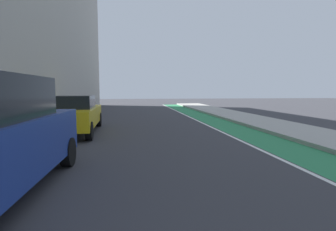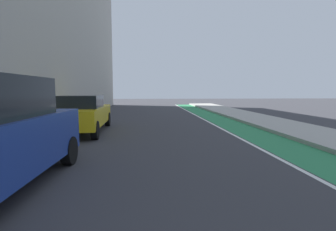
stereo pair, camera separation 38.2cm
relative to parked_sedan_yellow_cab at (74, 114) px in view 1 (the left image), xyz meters
The scene contains 5 objects.
ground_plane 3.70m from the parked_sedan_yellow_cab, 21.93° to the right, with size 86.27×86.27×0.00m, color #38383D.
bike_lane_paint 7.04m from the parked_sedan_yellow_cab, ahead, with size 1.60×39.21×0.00m, color #2D8451.
lane_divider_stripe 6.15m from the parked_sedan_yellow_cab, ahead, with size 0.12×39.21×0.00m, color white.
sidewalk_right 9.16m from the parked_sedan_yellow_cab, ahead, with size 2.70×39.21×0.14m, color #A8A59E.
parked_sedan_yellow_cab is the anchor object (origin of this frame).
Camera 1 is at (-1.01, 6.03, 1.74)m, focal length 27.81 mm.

